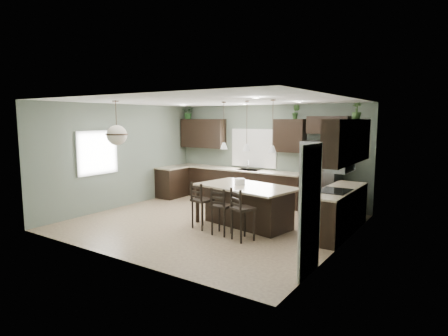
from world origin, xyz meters
TOP-DOWN VIEW (x-y plane):
  - ground at (0.00, 0.00)m, footprint 6.00×6.00m
  - pantry_door at (2.98, -1.55)m, footprint 0.04×0.82m
  - window_back at (-0.40, 2.73)m, footprint 1.35×0.02m
  - window_left at (-2.98, -0.80)m, footprint 0.02×1.10m
  - left_return_cabs at (-2.70, 1.70)m, footprint 0.60×0.90m
  - left_return_countertop at (-2.68, 1.70)m, footprint 0.66×0.96m
  - back_lower_cabs at (-0.85, 2.45)m, footprint 4.20×0.60m
  - back_countertop at (-0.85, 2.43)m, footprint 4.20×0.66m
  - sink_inset at (-0.40, 2.43)m, footprint 0.70×0.45m
  - faucet at (-0.40, 2.40)m, footprint 0.02×0.02m
  - back_upper_left at (-2.15, 2.58)m, footprint 1.55×0.34m
  - back_upper_right at (0.80, 2.58)m, footprint 0.85×0.34m
  - fridge_header at (1.85, 2.58)m, footprint 1.05×0.34m
  - right_lower_cabs at (2.70, 0.87)m, footprint 0.60×2.35m
  - right_countertop at (2.68, 0.87)m, footprint 0.66×2.35m
  - cooktop at (2.68, 0.60)m, footprint 0.58×0.75m
  - wall_oven_front at (2.40, 0.60)m, footprint 0.01×0.72m
  - right_upper_cabs at (2.83, 0.87)m, footprint 0.34×2.35m
  - microwave at (2.78, 0.60)m, footprint 0.40×0.75m
  - refrigerator at (1.81, 2.29)m, footprint 0.90×0.74m
  - kitchen_island at (0.82, 0.21)m, footprint 2.38×1.62m
  - serving_dish at (0.63, 0.25)m, footprint 0.24×0.24m
  - bar_stool_left at (0.11, -0.48)m, footprint 0.45×0.45m
  - bar_stool_center at (0.72, -0.61)m, footprint 0.39×0.39m
  - bar_stool_right at (1.28, -0.69)m, footprint 0.52×0.52m
  - pendant_left at (0.14, 0.34)m, footprint 0.17×0.17m
  - pendant_center at (0.82, 0.21)m, footprint 0.17×0.17m
  - pendant_right at (1.51, 0.09)m, footprint 0.17×0.17m
  - chandelier at (-1.52, -1.39)m, footprint 0.48×0.48m
  - plant_back_left at (-2.71, 2.55)m, footprint 0.44×0.40m
  - plant_back_right at (0.97, 2.55)m, footprint 0.22×0.18m
  - plant_right_wall at (2.80, 1.58)m, footprint 0.21×0.21m
  - room_shell at (0.00, 0.00)m, footprint 6.00×6.00m

SIDE VIEW (x-z plane):
  - ground at x=0.00m, z-range 0.00..0.00m
  - left_return_cabs at x=-2.70m, z-range 0.00..0.90m
  - back_lower_cabs at x=-0.85m, z-range 0.00..0.90m
  - right_lower_cabs at x=2.70m, z-range 0.00..0.90m
  - wall_oven_front at x=2.40m, z-range 0.15..0.75m
  - kitchen_island at x=0.82m, z-range 0.00..0.92m
  - bar_stool_center at x=0.72m, z-range 0.00..1.00m
  - bar_stool_left at x=0.11m, z-range 0.00..1.04m
  - bar_stool_right at x=1.28m, z-range 0.00..1.06m
  - left_return_countertop at x=-2.68m, z-range 0.90..0.94m
  - back_countertop at x=-0.85m, z-range 0.90..0.94m
  - right_countertop at x=2.68m, z-range 0.90..0.94m
  - refrigerator at x=1.81m, z-range 0.00..1.85m
  - sink_inset at x=-0.40m, z-range 0.93..0.94m
  - cooktop at x=2.68m, z-range 0.93..0.95m
  - serving_dish at x=0.63m, z-range 0.92..1.06m
  - pantry_door at x=2.98m, z-range 0.00..2.04m
  - faucet at x=-0.40m, z-range 0.94..1.22m
  - window_back at x=-0.40m, z-range 1.05..2.05m
  - window_left at x=-2.98m, z-range 1.05..2.05m
  - microwave at x=2.78m, z-range 1.35..1.75m
  - room_shell at x=0.00m, z-range -1.30..4.70m
  - back_upper_left at x=-2.15m, z-range 1.50..2.40m
  - back_upper_right at x=0.80m, z-range 1.50..2.40m
  - right_upper_cabs at x=2.83m, z-range 1.50..2.40m
  - fridge_header at x=1.85m, z-range 2.02..2.48m
  - pendant_left at x=0.14m, z-range 1.70..2.80m
  - pendant_center at x=0.82m, z-range 1.70..2.80m
  - pendant_right at x=1.51m, z-range 1.70..2.80m
  - chandelier at x=-1.52m, z-range 1.83..2.80m
  - plant_right_wall at x=2.80m, z-range 2.40..2.76m
  - plant_back_right at x=0.97m, z-range 2.40..2.78m
  - plant_back_left at x=-2.71m, z-range 2.40..2.82m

